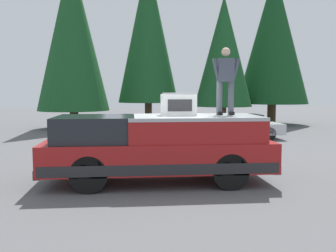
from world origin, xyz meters
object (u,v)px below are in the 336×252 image
at_px(compressor_unit, 178,104).
at_px(parked_car_silver, 238,127).
at_px(person_on_truck_bed, 225,79).
at_px(pickup_truck, 158,147).

distance_m(compressor_unit, parked_car_silver, 9.06).
bearing_deg(compressor_unit, parked_car_silver, -25.63).
bearing_deg(parked_car_silver, person_on_truck_bed, 161.58).
relative_size(pickup_truck, person_on_truck_bed, 3.28).
bearing_deg(compressor_unit, person_on_truck_bed, -87.25).
height_order(person_on_truck_bed, parked_car_silver, person_on_truck_bed).
relative_size(compressor_unit, parked_car_silver, 0.20).
xyz_separation_m(compressor_unit, person_on_truck_bed, (0.06, -1.21, 0.62)).
xyz_separation_m(pickup_truck, compressor_unit, (0.15, -0.52, 1.05)).
relative_size(pickup_truck, parked_car_silver, 1.35).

